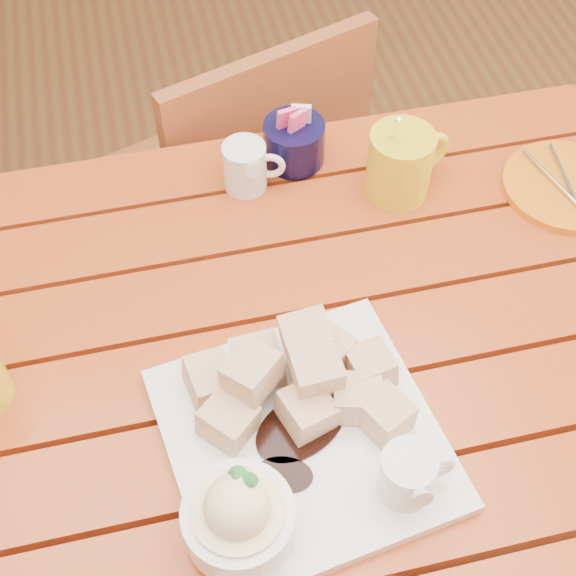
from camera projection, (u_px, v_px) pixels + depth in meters
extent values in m
plane|color=brown|center=(269.00, 567.00, 1.56)|extent=(5.00, 5.00, 0.00)
cube|color=maroon|center=(302.00, 546.00, 0.84)|extent=(1.20, 0.11, 0.03)
cube|color=maroon|center=(278.00, 449.00, 0.91)|extent=(1.20, 0.11, 0.03)
cube|color=maroon|center=(258.00, 366.00, 0.98)|extent=(1.20, 0.11, 0.03)
cube|color=maroon|center=(240.00, 293.00, 1.05)|extent=(1.20, 0.11, 0.03)
cube|color=maroon|center=(224.00, 230.00, 1.11)|extent=(1.20, 0.11, 0.03)
cube|color=maroon|center=(210.00, 173.00, 1.18)|extent=(1.20, 0.11, 0.03)
cube|color=maroon|center=(211.00, 191.00, 1.23)|extent=(1.12, 0.04, 0.08)
cylinder|color=maroon|center=(503.00, 265.00, 1.56)|extent=(0.06, 0.06, 0.72)
cube|color=white|center=(303.00, 439.00, 0.89)|extent=(0.33, 0.33, 0.02)
cube|color=#D57F40|center=(228.00, 420.00, 0.87)|extent=(0.07, 0.07, 0.04)
cube|color=#D57F40|center=(325.00, 352.00, 0.93)|extent=(0.07, 0.07, 0.04)
cube|color=#D57F40|center=(357.00, 398.00, 0.89)|extent=(0.06, 0.06, 0.04)
cube|color=#D57F40|center=(316.00, 369.00, 0.87)|extent=(0.05, 0.05, 0.04)
cube|color=#D57F40|center=(371.00, 367.00, 0.91)|extent=(0.06, 0.06, 0.04)
cube|color=#D57F40|center=(258.00, 362.00, 0.92)|extent=(0.05, 0.05, 0.04)
cube|color=#D57F40|center=(252.00, 372.00, 0.87)|extent=(0.07, 0.07, 0.04)
cube|color=#D57F40|center=(385.00, 415.00, 0.88)|extent=(0.07, 0.07, 0.04)
cube|color=#D57F40|center=(210.00, 380.00, 0.90)|extent=(0.06, 0.06, 0.04)
cube|color=#D57F40|center=(307.00, 410.00, 0.88)|extent=(0.07, 0.07, 0.04)
cube|color=#D57F40|center=(307.00, 338.00, 0.90)|extent=(0.05, 0.05, 0.04)
cylinder|color=white|center=(239.00, 520.00, 0.80)|extent=(0.11, 0.11, 0.05)
cylinder|color=#FFEFBB|center=(238.00, 516.00, 0.79)|extent=(0.09, 0.09, 0.03)
sphere|color=#FFEFBB|center=(237.00, 507.00, 0.77)|extent=(0.07, 0.07, 0.07)
cone|color=#297D36|center=(250.00, 483.00, 0.76)|extent=(0.04, 0.04, 0.03)
cone|color=#297D36|center=(236.00, 477.00, 0.77)|extent=(0.03, 0.03, 0.03)
cylinder|color=white|center=(406.00, 475.00, 0.82)|extent=(0.06, 0.06, 0.06)
cylinder|color=black|center=(410.00, 463.00, 0.80)|extent=(0.05, 0.05, 0.01)
cone|color=white|center=(419.00, 492.00, 0.79)|extent=(0.02, 0.02, 0.03)
torus|color=white|center=(437.00, 467.00, 0.83)|extent=(0.04, 0.01, 0.04)
cylinder|color=yellow|center=(399.00, 164.00, 1.10)|extent=(0.09, 0.09, 0.10)
cylinder|color=black|center=(403.00, 141.00, 1.07)|extent=(0.08, 0.08, 0.01)
torus|color=yellow|center=(430.00, 151.00, 1.12)|extent=(0.06, 0.03, 0.06)
cylinder|color=silver|center=(389.00, 142.00, 1.08)|extent=(0.01, 0.06, 0.13)
cylinder|color=white|center=(245.00, 167.00, 1.12)|extent=(0.06, 0.06, 0.07)
cylinder|color=white|center=(244.00, 149.00, 1.09)|extent=(0.05, 0.05, 0.01)
cone|color=white|center=(248.00, 168.00, 1.08)|extent=(0.03, 0.03, 0.03)
torus|color=white|center=(270.00, 162.00, 1.12)|extent=(0.04, 0.02, 0.04)
cylinder|color=black|center=(294.00, 143.00, 1.15)|extent=(0.09, 0.09, 0.06)
cube|color=#FF4583|center=(287.00, 120.00, 1.12)|extent=(0.03, 0.02, 0.04)
cube|color=white|center=(301.00, 116.00, 1.12)|extent=(0.03, 0.02, 0.04)
cube|color=#FF4583|center=(297.00, 123.00, 1.11)|extent=(0.03, 0.02, 0.04)
cylinder|color=orange|center=(566.00, 186.00, 1.14)|extent=(0.18, 0.18, 0.01)
cylinder|color=silver|center=(552.00, 178.00, 1.13)|extent=(0.04, 0.13, 0.01)
cylinder|color=silver|center=(565.00, 176.00, 1.13)|extent=(0.02, 0.13, 0.01)
cube|color=brown|center=(229.00, 183.00, 1.64)|extent=(0.49, 0.49, 0.03)
cylinder|color=brown|center=(259.00, 177.00, 1.94)|extent=(0.03, 0.03, 0.39)
cylinder|color=brown|center=(135.00, 232.00, 1.83)|extent=(0.03, 0.03, 0.39)
cylinder|color=brown|center=(337.00, 267.00, 1.77)|extent=(0.03, 0.03, 0.39)
cylinder|color=brown|center=(205.00, 333.00, 1.66)|extent=(0.03, 0.03, 0.39)
cube|color=brown|center=(272.00, 154.00, 1.37)|extent=(0.38, 0.15, 0.41)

